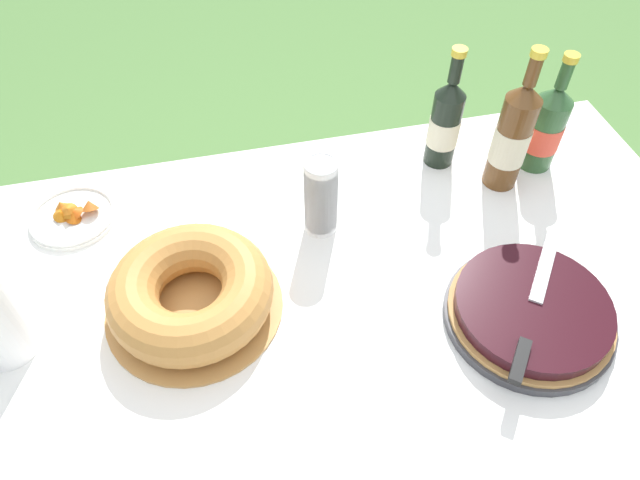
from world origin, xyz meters
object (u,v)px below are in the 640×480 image
(berry_tart, at_px, (531,312))
(cider_bottle_green, at_px, (546,127))
(cider_bottle_amber, at_px, (512,137))
(snack_plate_near, at_px, (72,215))
(cup_stack, at_px, (321,197))
(juice_bottle_red, at_px, (445,123))
(serving_knife, at_px, (533,313))
(bundt_cake, at_px, (191,292))

(berry_tart, xyz_separation_m, cider_bottle_green, (0.23, 0.42, 0.08))
(berry_tart, relative_size, cider_bottle_amber, 0.93)
(snack_plate_near, bearing_deg, cider_bottle_amber, -5.57)
(cup_stack, relative_size, snack_plate_near, 0.98)
(berry_tart, relative_size, cider_bottle_green, 1.09)
(cider_bottle_green, bearing_deg, juice_bottle_red, 164.51)
(serving_knife, relative_size, snack_plate_near, 1.61)
(berry_tart, relative_size, bundt_cake, 0.94)
(bundt_cake, xyz_separation_m, cider_bottle_green, (0.86, 0.25, 0.06))
(berry_tart, bearing_deg, cider_bottle_amber, 73.34)
(bundt_cake, distance_m, cider_bottle_green, 0.90)
(bundt_cake, relative_size, juice_bottle_red, 1.14)
(serving_knife, bearing_deg, cider_bottle_green, 9.45)
(bundt_cake, bearing_deg, juice_bottle_red, 26.46)
(berry_tart, bearing_deg, cup_stack, 135.61)
(berry_tart, height_order, cider_bottle_green, cider_bottle_green)
(serving_knife, bearing_deg, snack_plate_near, 97.86)
(berry_tart, height_order, bundt_cake, bundt_cake)
(cider_bottle_amber, distance_m, snack_plate_near, 1.01)
(serving_knife, relative_size, juice_bottle_red, 1.01)
(bundt_cake, relative_size, cup_stack, 1.85)
(serving_knife, height_order, cider_bottle_amber, cider_bottle_amber)
(cider_bottle_green, height_order, snack_plate_near, cider_bottle_green)
(cider_bottle_green, bearing_deg, bundt_cake, -163.72)
(cider_bottle_amber, bearing_deg, cup_stack, -173.56)
(cider_bottle_amber, xyz_separation_m, juice_bottle_red, (-0.12, 0.11, -0.02))
(serving_knife, bearing_deg, cider_bottle_amber, 19.98)
(berry_tart, relative_size, juice_bottle_red, 1.06)
(snack_plate_near, bearing_deg, bundt_cake, -50.85)
(cider_bottle_green, height_order, cider_bottle_amber, cider_bottle_amber)
(cup_stack, bearing_deg, cider_bottle_amber, 6.44)
(cider_bottle_green, xyz_separation_m, juice_bottle_red, (-0.23, 0.06, 0.01))
(berry_tart, bearing_deg, serving_knife, -128.08)
(cup_stack, relative_size, cider_bottle_amber, 0.54)
(juice_bottle_red, bearing_deg, snack_plate_near, -179.47)
(bundt_cake, distance_m, cider_bottle_amber, 0.78)
(cider_bottle_green, bearing_deg, cider_bottle_amber, -159.37)
(berry_tart, distance_m, serving_knife, 0.05)
(cup_stack, xyz_separation_m, snack_plate_near, (-0.54, 0.15, -0.08))
(cider_bottle_amber, height_order, juice_bottle_red, cider_bottle_amber)
(cup_stack, xyz_separation_m, cider_bottle_green, (0.56, 0.09, 0.02))
(serving_knife, bearing_deg, juice_bottle_red, 36.24)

